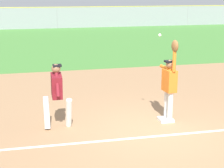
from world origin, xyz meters
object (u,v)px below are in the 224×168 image
parked_car_red (4,20)px  parked_car_green (137,18)px  parked_car_white (49,19)px  first_base (166,119)px  fielder (170,82)px  parked_car_black (96,18)px  baseball (160,35)px  runner (57,92)px

parked_car_red → parked_car_green: size_ratio=1.00×
parked_car_white → first_base: bearing=-81.6°
first_base → fielder: 1.08m
fielder → parked_car_black: (3.82, 29.65, -0.45)m
baseball → parked_car_black: baseball is taller
parked_car_white → runner: bearing=-87.3°
baseball → parked_car_black: size_ratio=0.02×
runner → parked_car_black: 30.26m
fielder → parked_car_white: (-1.18, 29.76, -0.45)m
fielder → parked_car_white: size_ratio=0.50×
first_base → parked_car_green: 30.53m
fielder → parked_car_red: size_ratio=0.50×
fielder → parked_car_red: fielder is taller
first_base → baseball: bearing=178.6°
parked_car_white → parked_car_green: same height
baseball → parked_car_green: size_ratio=0.02×
first_base → baseball: baseball is taller
parked_car_white → parked_car_black: same height
parked_car_red → parked_car_black: 9.57m
runner → parked_car_black: size_ratio=0.38×
runner → baseball: baseball is taller
runner → parked_car_green: 31.32m
baseball → parked_car_black: 29.97m
runner → baseball: bearing=-3.2°
fielder → parked_car_black: size_ratio=0.50×
baseball → parked_car_white: (-0.86, 29.75, -1.71)m
runner → parked_car_red: (-2.72, 29.33, -0.32)m
runner → parked_car_red: size_ratio=0.38×
runner → parked_car_white: (1.84, 29.59, -0.32)m
runner → parked_car_red: 29.46m
baseball → parked_car_black: bearing=82.0°
parked_car_white → parked_car_black: bearing=5.0°
first_base → parked_car_red: (-5.67, 29.50, 0.63)m
fielder → runner: fielder is taller
parked_car_white → parked_car_black: size_ratio=1.00×
fielder → parked_car_red: 30.06m
runner → first_base: bearing=-3.1°
parked_car_white → fielder: bearing=-81.5°
fielder → runner: bearing=-8.2°
parked_car_white → parked_car_red: bearing=-170.6°
baseball → parked_car_red: (-5.42, 29.49, -1.71)m
first_base → parked_car_black: parked_car_black is taller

